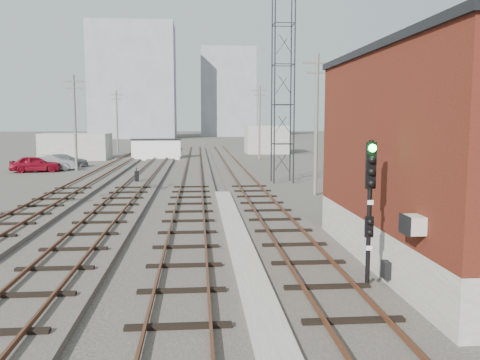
{
  "coord_description": "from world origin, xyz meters",
  "views": [
    {
      "loc": [
        -1.03,
        -3.96,
        4.83
      ],
      "look_at": [
        0.81,
        18.18,
        2.2
      ],
      "focal_mm": 38.0,
      "sensor_mm": 36.0,
      "label": 1
    }
  ],
  "objects": [
    {
      "name": "ground",
      "position": [
        0.0,
        60.0,
        0.0
      ],
      "size": [
        320.0,
        320.0,
        0.0
      ],
      "primitive_type": "plane",
      "color": "#282621",
      "rests_on": "ground"
    },
    {
      "name": "track_right",
      "position": [
        2.5,
        39.0,
        0.11
      ],
      "size": [
        3.2,
        90.0,
        0.39
      ],
      "color": "#332D28",
      "rests_on": "ground"
    },
    {
      "name": "track_mid_right",
      "position": [
        -1.5,
        39.0,
        0.11
      ],
      "size": [
        3.2,
        90.0,
        0.39
      ],
      "color": "#332D28",
      "rests_on": "ground"
    },
    {
      "name": "track_mid_left",
      "position": [
        -5.5,
        39.0,
        0.11
      ],
      "size": [
        3.2,
        90.0,
        0.39
      ],
      "color": "#332D28",
      "rests_on": "ground"
    },
    {
      "name": "track_left",
      "position": [
        -9.5,
        39.0,
        0.11
      ],
      "size": [
        3.2,
        90.0,
        0.39
      ],
      "color": "#332D28",
      "rests_on": "ground"
    },
    {
      "name": "platform_curb",
      "position": [
        0.5,
        14.0,
        0.13
      ],
      "size": [
        0.9,
        28.0,
        0.26
      ],
      "primitive_type": "cube",
      "color": "gray",
      "rests_on": "ground"
    },
    {
      "name": "brick_building",
      "position": [
        7.5,
        12.0,
        3.63
      ],
      "size": [
        6.54,
        12.2,
        7.22
      ],
      "color": "gray",
      "rests_on": "ground"
    },
    {
      "name": "lattice_tower",
      "position": [
        5.5,
        35.0,
        7.5
      ],
      "size": [
        1.6,
        1.6,
        15.0
      ],
      "color": "black",
      "rests_on": "ground"
    },
    {
      "name": "utility_pole_left_b",
      "position": [
        -12.5,
        45.0,
        4.8
      ],
      "size": [
        1.8,
        0.24,
        9.0
      ],
      "color": "#595147",
      "rests_on": "ground"
    },
    {
      "name": "utility_pole_left_c",
      "position": [
        -12.5,
        70.0,
        4.8
      ],
      "size": [
        1.8,
        0.24,
        9.0
      ],
      "color": "#595147",
      "rests_on": "ground"
    },
    {
      "name": "utility_pole_right_a",
      "position": [
        6.5,
        28.0,
        4.8
      ],
      "size": [
        1.8,
        0.24,
        9.0
      ],
      "color": "#595147",
      "rests_on": "ground"
    },
    {
      "name": "utility_pole_right_b",
      "position": [
        6.5,
        58.0,
        4.8
      ],
      "size": [
        1.8,
        0.24,
        9.0
      ],
      "color": "#595147",
      "rests_on": "ground"
    },
    {
      "name": "apartment_left",
      "position": [
        -18.0,
        135.0,
        15.0
      ],
      "size": [
        22.0,
        14.0,
        30.0
      ],
      "primitive_type": "cube",
      "color": "gray",
      "rests_on": "ground"
    },
    {
      "name": "apartment_right",
      "position": [
        8.0,
        150.0,
        13.0
      ],
      "size": [
        16.0,
        12.0,
        26.0
      ],
      "primitive_type": "cube",
      "color": "gray",
      "rests_on": "ground"
    },
    {
      "name": "shed_left",
      "position": [
        -16.0,
        60.0,
        1.6
      ],
      "size": [
        8.0,
        5.0,
        3.2
      ],
      "primitive_type": "cube",
      "color": "gray",
      "rests_on": "ground"
    },
    {
      "name": "shed_right",
      "position": [
        9.0,
        70.0,
        2.0
      ],
      "size": [
        6.0,
        6.0,
        4.0
      ],
      "primitive_type": "cube",
      "color": "gray",
      "rests_on": "ground"
    },
    {
      "name": "signal_mast",
      "position": [
        3.7,
        9.54,
        2.55
      ],
      "size": [
        0.4,
        0.42,
        4.29
      ],
      "color": "gray",
      "rests_on": "ground"
    },
    {
      "name": "switch_stand",
      "position": [
        -5.68,
        34.83,
        0.55
      ],
      "size": [
        0.35,
        0.35,
        1.18
      ],
      "rotation": [
        0.0,
        0.0,
        0.37
      ],
      "color": "black",
      "rests_on": "ground"
    },
    {
      "name": "site_trailer",
      "position": [
        -6.16,
        58.87,
        1.28
      ],
      "size": [
        6.26,
        3.17,
        2.54
      ],
      "rotation": [
        0.0,
        0.0,
        0.09
      ],
      "color": "white",
      "rests_on": "ground"
    },
    {
      "name": "car_red",
      "position": [
        -16.13,
        44.57,
        0.77
      ],
      "size": [
        4.77,
        2.56,
        1.54
      ],
      "primitive_type": "imported",
      "rotation": [
        0.0,
        0.0,
        1.74
      ],
      "color": "maroon",
      "rests_on": "ground"
    },
    {
      "name": "car_silver",
      "position": [
        -15.13,
        45.67,
        0.75
      ],
      "size": [
        4.84,
        3.13,
        1.51
      ],
      "primitive_type": "imported",
      "rotation": [
        0.0,
        0.0,
        1.94
      ],
      "color": "#94979B",
      "rests_on": "ground"
    },
    {
      "name": "car_grey",
      "position": [
        -14.71,
        49.34,
        0.69
      ],
      "size": [
        5.07,
        3.14,
        1.37
      ],
      "primitive_type": "imported",
      "rotation": [
        0.0,
        0.0,
        1.85
      ],
      "color": "slate",
      "rests_on": "ground"
    }
  ]
}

